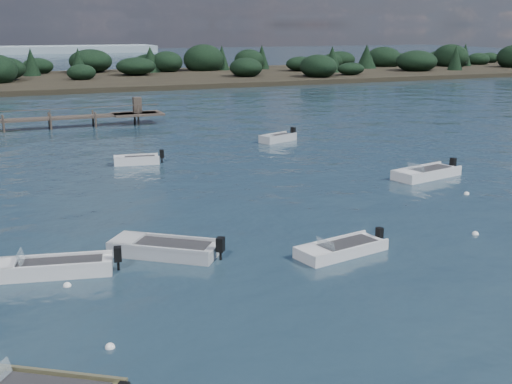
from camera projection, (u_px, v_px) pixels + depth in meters
name	position (u px, v px, depth m)	size (l,w,h in m)	color
ground	(82.00, 111.00, 75.27)	(400.00, 400.00, 0.00)	#152632
dinghy_extra_b	(50.00, 270.00, 26.10)	(5.44, 2.48, 1.34)	silver
dinghy_mid_white_a	(341.00, 251.00, 28.48)	(4.65, 2.39, 1.07)	silver
dinghy_mid_white_b	(426.00, 175.00, 42.76)	(5.45, 2.90, 1.33)	silver
tender_far_grey_b	(278.00, 139.00, 55.90)	(3.89, 2.53, 1.32)	#A4A8AB
dinghy_mid_grey	(164.00, 251.00, 28.35)	(4.85, 4.29, 1.30)	#A4A8AB
tender_far_white	(137.00, 162.00, 46.88)	(3.70, 1.80, 1.24)	silver
buoy_b	(475.00, 234.00, 31.14)	(0.32, 0.32, 0.32)	white
buoy_c	(67.00, 286.00, 24.97)	(0.32, 0.32, 0.32)	white
buoy_d	(466.00, 194.00, 38.51)	(0.32, 0.32, 0.32)	white
buoy_e	(136.00, 163.00, 47.26)	(0.32, 0.32, 0.32)	white
buoy_extra_a	(110.00, 348.00, 20.22)	(0.32, 0.32, 0.32)	white
far_headland	(187.00, 68.00, 119.82)	(190.00, 40.00, 5.80)	black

